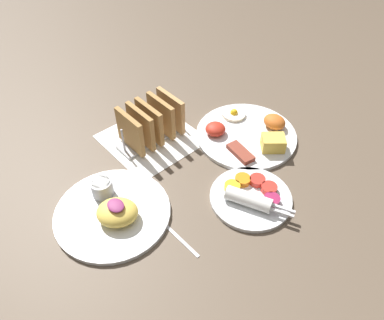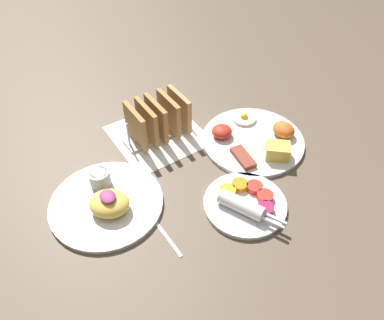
{
  "view_description": "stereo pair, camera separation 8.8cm",
  "coord_description": "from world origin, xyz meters",
  "px_view_note": "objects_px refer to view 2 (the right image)",
  "views": [
    {
      "loc": [
        0.48,
        -0.41,
        0.65
      ],
      "look_at": [
        0.01,
        0.01,
        0.03
      ],
      "focal_mm": 35.0,
      "sensor_mm": 36.0,
      "label": 1
    },
    {
      "loc": [
        0.53,
        -0.34,
        0.65
      ],
      "look_at": [
        0.01,
        0.01,
        0.03
      ],
      "focal_mm": 35.0,
      "sensor_mm": 36.0,
      "label": 2
    }
  ],
  "objects_px": {
    "plate_breakfast": "(255,139)",
    "plate_condiments": "(245,202)",
    "plate_foreground": "(107,201)",
    "toast_rack": "(158,119)"
  },
  "relations": [
    {
      "from": "plate_foreground",
      "to": "toast_rack",
      "type": "bearing_deg",
      "value": 123.77
    },
    {
      "from": "plate_breakfast",
      "to": "toast_rack",
      "type": "distance_m",
      "value": 0.25
    },
    {
      "from": "plate_condiments",
      "to": "plate_foreground",
      "type": "relative_size",
      "value": 0.79
    },
    {
      "from": "plate_foreground",
      "to": "toast_rack",
      "type": "xyz_separation_m",
      "value": [
        -0.14,
        0.21,
        0.04
      ]
    },
    {
      "from": "plate_breakfast",
      "to": "toast_rack",
      "type": "height_order",
      "value": "toast_rack"
    },
    {
      "from": "plate_condiments",
      "to": "plate_foreground",
      "type": "bearing_deg",
      "value": -123.8
    },
    {
      "from": "plate_condiments",
      "to": "toast_rack",
      "type": "relative_size",
      "value": 1.08
    },
    {
      "from": "plate_foreground",
      "to": "plate_breakfast",
      "type": "bearing_deg",
      "value": 87.21
    },
    {
      "from": "toast_rack",
      "to": "plate_condiments",
      "type": "bearing_deg",
      "value": 6.82
    },
    {
      "from": "plate_breakfast",
      "to": "plate_condiments",
      "type": "bearing_deg",
      "value": -45.96
    }
  ]
}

